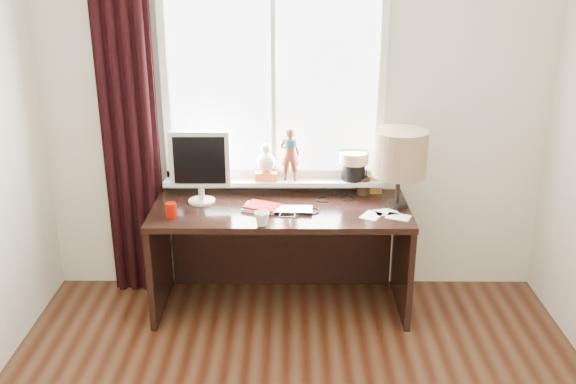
{
  "coord_description": "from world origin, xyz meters",
  "views": [
    {
      "loc": [
        -0.03,
        -2.3,
        2.33
      ],
      "look_at": [
        -0.05,
        1.25,
        1.0
      ],
      "focal_mm": 40.0,
      "sensor_mm": 36.0,
      "label": 1
    }
  ],
  "objects_px": {
    "laptop": "(289,210)",
    "mug": "(262,218)",
    "red_cup": "(171,210)",
    "table_lamp": "(400,154)",
    "desk": "(281,235)",
    "monitor": "(200,163)"
  },
  "relations": [
    {
      "from": "laptop",
      "to": "mug",
      "type": "distance_m",
      "value": 0.28
    },
    {
      "from": "red_cup",
      "to": "table_lamp",
      "type": "height_order",
      "value": "table_lamp"
    },
    {
      "from": "desk",
      "to": "laptop",
      "type": "bearing_deg",
      "value": -73.16
    },
    {
      "from": "red_cup",
      "to": "mug",
      "type": "bearing_deg",
      "value": -13.13
    },
    {
      "from": "desk",
      "to": "table_lamp",
      "type": "distance_m",
      "value": 0.98
    },
    {
      "from": "monitor",
      "to": "table_lamp",
      "type": "xyz_separation_m",
      "value": [
        1.3,
        -0.08,
        0.09
      ]
    },
    {
      "from": "laptop",
      "to": "desk",
      "type": "bearing_deg",
      "value": 109.46
    },
    {
      "from": "monitor",
      "to": "table_lamp",
      "type": "bearing_deg",
      "value": -3.55
    },
    {
      "from": "monitor",
      "to": "table_lamp",
      "type": "distance_m",
      "value": 1.31
    },
    {
      "from": "mug",
      "to": "desk",
      "type": "bearing_deg",
      "value": 74.33
    },
    {
      "from": "red_cup",
      "to": "desk",
      "type": "distance_m",
      "value": 0.8
    },
    {
      "from": "mug",
      "to": "monitor",
      "type": "bearing_deg",
      "value": 136.98
    },
    {
      "from": "desk",
      "to": "monitor",
      "type": "xyz_separation_m",
      "value": [
        -0.53,
        -0.0,
        0.52
      ]
    },
    {
      "from": "laptop",
      "to": "red_cup",
      "type": "distance_m",
      "value": 0.75
    },
    {
      "from": "monitor",
      "to": "table_lamp",
      "type": "height_order",
      "value": "table_lamp"
    },
    {
      "from": "monitor",
      "to": "red_cup",
      "type": "bearing_deg",
      "value": -121.61
    },
    {
      "from": "laptop",
      "to": "table_lamp",
      "type": "relative_size",
      "value": 0.61
    },
    {
      "from": "red_cup",
      "to": "table_lamp",
      "type": "bearing_deg",
      "value": 6.94
    },
    {
      "from": "red_cup",
      "to": "laptop",
      "type": "bearing_deg",
      "value": 6.72
    },
    {
      "from": "laptop",
      "to": "monitor",
      "type": "relative_size",
      "value": 0.64
    },
    {
      "from": "laptop",
      "to": "desk",
      "type": "height_order",
      "value": "laptop"
    },
    {
      "from": "laptop",
      "to": "red_cup",
      "type": "relative_size",
      "value": 3.39
    }
  ]
}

